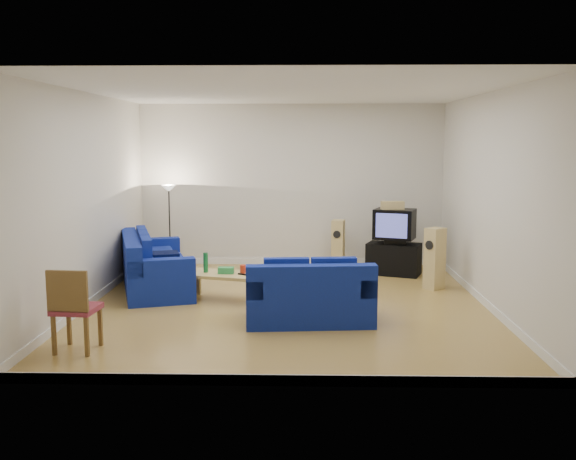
{
  "coord_description": "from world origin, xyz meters",
  "views": [
    {
      "loc": [
        0.23,
        -9.51,
        2.49
      ],
      "look_at": [
        0.0,
        0.4,
        1.1
      ],
      "focal_mm": 40.0,
      "sensor_mm": 36.0,
      "label": 1
    }
  ],
  "objects_px": {
    "sofa_loveseat": "(309,299)",
    "coffee_table": "(224,277)",
    "television": "(394,224)",
    "tv_stand": "(394,259)",
    "sofa_three_seat": "(152,270)"
  },
  "relations": [
    {
      "from": "sofa_loveseat",
      "to": "coffee_table",
      "type": "xyz_separation_m",
      "value": [
        -1.32,
        1.2,
        0.05
      ]
    },
    {
      "from": "sofa_three_seat",
      "to": "coffee_table",
      "type": "height_order",
      "value": "sofa_three_seat"
    },
    {
      "from": "sofa_three_seat",
      "to": "tv_stand",
      "type": "bearing_deg",
      "value": 90.29
    },
    {
      "from": "coffee_table",
      "to": "television",
      "type": "bearing_deg",
      "value": 34.21
    },
    {
      "from": "sofa_three_seat",
      "to": "coffee_table",
      "type": "bearing_deg",
      "value": 44.56
    },
    {
      "from": "sofa_loveseat",
      "to": "tv_stand",
      "type": "bearing_deg",
      "value": 58.76
    },
    {
      "from": "sofa_loveseat",
      "to": "television",
      "type": "bearing_deg",
      "value": 58.54
    },
    {
      "from": "coffee_table",
      "to": "television",
      "type": "relative_size",
      "value": 1.53
    },
    {
      "from": "television",
      "to": "coffee_table",
      "type": "bearing_deg",
      "value": -125.8
    },
    {
      "from": "sofa_three_seat",
      "to": "sofa_loveseat",
      "type": "xyz_separation_m",
      "value": [
        2.61,
        -1.89,
        -0.01
      ]
    },
    {
      "from": "sofa_three_seat",
      "to": "television",
      "type": "bearing_deg",
      "value": 89.79
    },
    {
      "from": "coffee_table",
      "to": "sofa_three_seat",
      "type": "bearing_deg",
      "value": 151.83
    },
    {
      "from": "coffee_table",
      "to": "television",
      "type": "distance_m",
      "value": 3.58
    },
    {
      "from": "sofa_three_seat",
      "to": "coffee_table",
      "type": "relative_size",
      "value": 1.97
    },
    {
      "from": "coffee_table",
      "to": "tv_stand",
      "type": "relative_size",
      "value": 1.36
    }
  ]
}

